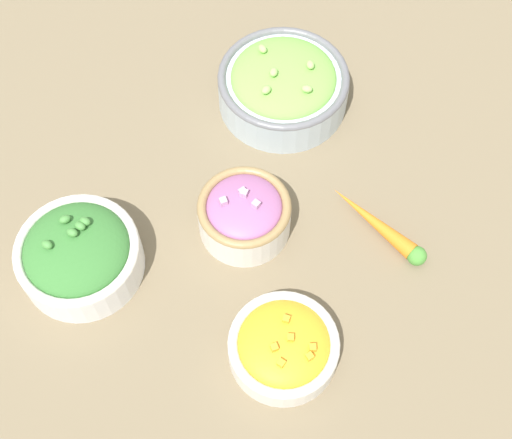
{
  "coord_description": "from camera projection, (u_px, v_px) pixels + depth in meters",
  "views": [
    {
      "loc": [
        -0.31,
        -0.32,
        0.83
      ],
      "look_at": [
        0.0,
        0.0,
        0.03
      ],
      "focal_mm": 50.0,
      "sensor_mm": 36.0,
      "label": 1
    }
  ],
  "objects": [
    {
      "name": "bowl_broccoli",
      "position": [
        79.0,
        254.0,
        0.89
      ],
      "size": [
        0.16,
        0.16,
        0.08
      ],
      "color": "white",
      "rests_on": "ground_plane"
    },
    {
      "name": "bowl_red_onion",
      "position": [
        244.0,
        213.0,
        0.92
      ],
      "size": [
        0.12,
        0.12,
        0.07
      ],
      "color": "silver",
      "rests_on": "ground_plane"
    },
    {
      "name": "bowl_squash",
      "position": [
        284.0,
        346.0,
        0.84
      ],
      "size": [
        0.13,
        0.13,
        0.06
      ],
      "color": "silver",
      "rests_on": "ground_plane"
    },
    {
      "name": "bowl_lettuce",
      "position": [
        283.0,
        85.0,
        1.02
      ],
      "size": [
        0.19,
        0.19,
        0.08
      ],
      "color": "#B2C1CC",
      "rests_on": "ground_plane"
    },
    {
      "name": "loose_carrot",
      "position": [
        380.0,
        227.0,
        0.93
      ],
      "size": [
        0.03,
        0.16,
        0.03
      ],
      "rotation": [
        0.0,
        0.0,
        1.6
      ],
      "color": "orange",
      "rests_on": "ground_plane"
    },
    {
      "name": "ground_plane",
      "position": [
        256.0,
        230.0,
        0.94
      ],
      "size": [
        3.0,
        3.0,
        0.0
      ],
      "primitive_type": "plane",
      "color": "#75664C"
    }
  ]
}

